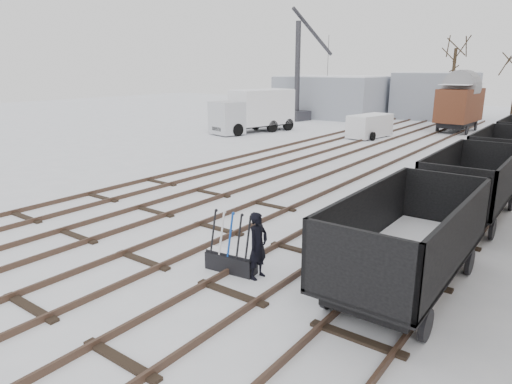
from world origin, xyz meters
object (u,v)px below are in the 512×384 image
ground_frame (231,260)px  box_van_wagon (460,104)px  crane (298,92)px  panel_van (370,126)px  freight_wagon_a (406,255)px  worker (258,246)px  lorry (254,110)px

ground_frame → box_van_wagon: bearing=86.7°
crane → panel_van: bearing=-22.1°
freight_wagon_a → worker: bearing=-154.3°
ground_frame → lorry: 25.38m
ground_frame → panel_van: bearing=98.1°
box_van_wagon → crane: 14.46m
lorry → worker: bearing=-38.6°
crane → freight_wagon_a: bearing=-43.0°
worker → panel_van: size_ratio=0.41×
crane → worker: bearing=-48.6°
box_van_wagon → panel_van: size_ratio=1.26×
ground_frame → lorry: (-14.68, 20.65, 1.39)m
ground_frame → crane: 34.29m
freight_wagon_a → panel_van: (-9.99, 21.66, 0.01)m
crane → lorry: bearing=-68.1°
box_van_wagon → worker: bearing=-81.0°
ground_frame → worker: bearing=0.7°
panel_van → box_van_wagon: bearing=68.3°
lorry → crane: size_ratio=0.73×
worker → box_van_wagon: 30.43m
worker → crane: size_ratio=0.16×
lorry → panel_van: lorry is taller
lorry → panel_van: 8.89m
freight_wagon_a → crane: crane is taller
worker → lorry: lorry is taller
freight_wagon_a → crane: 34.94m
worker → lorry: size_ratio=0.22×
worker → lorry: 25.72m
box_van_wagon → panel_van: box_van_wagon is taller
worker → crane: bearing=31.8°
worker → freight_wagon_a: 3.36m
lorry → freight_wagon_a: bearing=-31.5°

